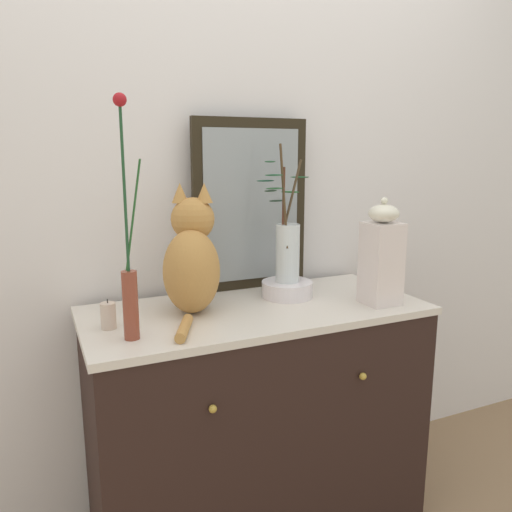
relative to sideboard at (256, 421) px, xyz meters
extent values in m
cube|color=silver|center=(0.00, 0.34, 0.87)|extent=(4.40, 0.08, 2.60)
cube|color=black|center=(0.00, 0.00, -0.01)|extent=(1.14, 0.52, 0.83)
cube|color=silver|center=(0.00, 0.00, 0.42)|extent=(1.17, 0.54, 0.02)
sphere|color=#B79338|center=(-0.26, -0.27, 0.24)|extent=(0.02, 0.02, 0.02)
sphere|color=#B79338|center=(0.26, -0.27, 0.24)|extent=(0.02, 0.02, 0.02)
cube|color=black|center=(0.09, 0.25, 0.75)|extent=(0.46, 0.03, 0.65)
cube|color=gray|center=(0.09, 0.23, 0.75)|extent=(0.39, 0.01, 0.57)
ellipsoid|color=#B37F41|center=(-0.21, 0.04, 0.57)|extent=(0.27, 0.29, 0.28)
sphere|color=#B37F41|center=(-0.19, 0.10, 0.73)|extent=(0.15, 0.15, 0.15)
cone|color=#B37F41|center=(-0.23, 0.12, 0.82)|extent=(0.06, 0.06, 0.07)
cone|color=#B37F41|center=(-0.15, 0.08, 0.82)|extent=(0.06, 0.06, 0.07)
cylinder|color=#B37F41|center=(-0.30, -0.15, 0.45)|extent=(0.10, 0.17, 0.03)
cylinder|color=brown|center=(-0.45, -0.13, 0.53)|extent=(0.04, 0.04, 0.20)
cylinder|color=#1F4729|center=(-0.45, -0.13, 0.85)|extent=(0.01, 0.01, 0.44)
sphere|color=#A3171E|center=(-0.45, -0.13, 1.09)|extent=(0.04, 0.04, 0.04)
cylinder|color=#215123|center=(-0.43, -0.13, 0.78)|extent=(0.06, 0.01, 0.31)
cylinder|color=white|center=(0.16, 0.07, 0.46)|extent=(0.19, 0.19, 0.06)
cylinder|color=silver|center=(0.16, 0.07, 0.59)|extent=(0.09, 0.09, 0.21)
cylinder|color=#552F20|center=(0.14, 0.08, 0.76)|extent=(0.04, 0.06, 0.29)
ellipsoid|color=#27402E|center=(0.13, 0.11, 0.78)|extent=(0.08, 0.05, 0.01)
ellipsoid|color=#28432C|center=(0.11, 0.12, 0.82)|extent=(0.08, 0.07, 0.01)
ellipsoid|color=#17402E|center=(0.09, 0.12, 0.85)|extent=(0.07, 0.04, 0.01)
cylinder|color=#44311D|center=(0.14, 0.07, 0.80)|extent=(0.01, 0.08, 0.37)
ellipsoid|color=#23522A|center=(0.11, 0.08, 0.83)|extent=(0.07, 0.04, 0.01)
ellipsoid|color=#1B4F2E|center=(0.10, 0.08, 0.87)|extent=(0.07, 0.04, 0.01)
ellipsoid|color=#1D4428|center=(0.09, 0.07, 0.92)|extent=(0.07, 0.08, 0.01)
cylinder|color=#463825|center=(0.17, 0.08, 0.77)|extent=(0.06, 0.07, 0.31)
ellipsoid|color=#1D4F20|center=(0.19, 0.12, 0.81)|extent=(0.08, 0.07, 0.01)
ellipsoid|color=#164121|center=(0.23, 0.12, 0.86)|extent=(0.08, 0.07, 0.01)
cube|color=silver|center=(0.42, -0.14, 0.57)|extent=(0.12, 0.12, 0.29)
ellipsoid|color=silver|center=(0.42, -0.14, 0.75)|extent=(0.10, 0.10, 0.06)
sphere|color=silver|center=(0.42, -0.14, 0.79)|extent=(0.02, 0.02, 0.02)
cylinder|color=beige|center=(-0.49, -0.01, 0.47)|extent=(0.05, 0.05, 0.08)
cylinder|color=black|center=(-0.49, -0.01, 0.52)|extent=(0.00, 0.00, 0.01)
camera|label=1|loc=(-0.68, -1.51, 0.95)|focal=35.16mm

